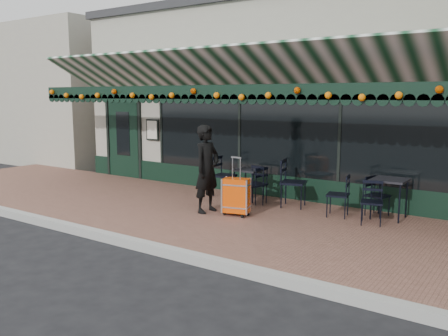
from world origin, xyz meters
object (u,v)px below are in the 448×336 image
Objects in this scene: suitcase at (236,196)px; chair_a_front at (372,203)px; chair_b_right at (293,183)px; chair_b_front at (251,186)px; woman at (207,169)px; chair_b_left at (256,184)px; chair_solo at (225,176)px; chair_a_left at (338,195)px; cafe_table_b at (249,172)px; chair_a_right at (378,196)px; cafe_table_a at (390,183)px.

chair_a_front is (2.29, 0.84, 0.01)m from suitcase.
chair_b_right reaches higher than chair_b_front.
chair_b_left is at bearing -14.43° from woman.
chair_b_right reaches higher than chair_solo.
chair_a_left is at bearing 20.65° from chair_b_front.
cafe_table_b is at bearing -97.24° from chair_solo.
chair_a_right is 0.84× the size of chair_solo.
chair_b_front is (-1.80, -0.14, 0.01)m from chair_a_left.
chair_a_left is 0.82× the size of chair_b_right.
chair_b_front reaches higher than chair_a_front.
cafe_table_b is 0.39m from chair_b_left.
chair_a_left is at bearing -60.37° from woman.
suitcase is 1.40× the size of chair_b_left.
woman is 2.50× the size of cafe_table_b.
chair_a_right is 0.96× the size of chair_b_left.
chair_a_right is 0.98× the size of chair_a_front.
chair_b_left is 0.24m from chair_b_front.
chair_a_left is 1.84m from chair_b_left.
woman reaches higher than chair_b_front.
chair_a_left reaches higher than cafe_table_a.
chair_b_right is (0.81, 0.13, 0.10)m from chair_b_left.
chair_solo reaches higher than cafe_table_a.
woman is 3.08m from chair_a_front.
chair_b_front reaches higher than chair_a_right.
chair_b_front reaches higher than cafe_table_a.
chair_a_right is at bearing 163.55° from cafe_table_a.
chair_a_right reaches higher than cafe_table_b.
chair_a_front is (2.91, 0.92, -0.46)m from woman.
chair_a_left reaches higher than chair_a_front.
woman is 1.53× the size of suitcase.
chair_b_left is 0.98m from chair_solo.
cafe_table_a is 0.96× the size of chair_a_front.
chair_b_front reaches higher than chair_a_left.
cafe_table_a is (2.42, 1.41, 0.29)m from suitcase.
cafe_table_a is 0.37m from chair_a_right.
chair_b_front is at bearing 100.82° from chair_b_right.
suitcase is 1.50× the size of cafe_table_a.
chair_a_front is at bearing -69.20° from woman.
suitcase reaches higher than cafe_table_a.
chair_b_front is (-2.49, 0.04, 0.03)m from chair_a_front.
cafe_table_a is 0.90× the size of chair_b_front.
cafe_table_b is 2.73m from chair_a_right.
chair_solo reaches higher than chair_a_front.
chair_solo reaches higher than cafe_table_b.
cafe_table_b is 0.69× the size of chair_b_right.
suitcase is at bearing -175.50° from chair_a_front.
chair_solo is (-3.38, -0.14, 0.07)m from chair_a_right.
woman is 1.81m from chair_b_right.
chair_solo is (-0.95, 0.23, 0.06)m from chair_b_left.
suitcase is at bearing -60.82° from chair_b_front.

